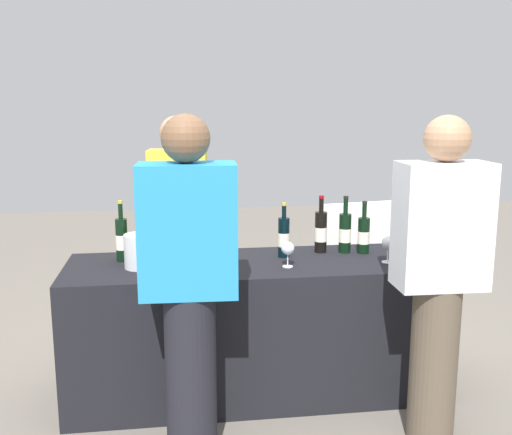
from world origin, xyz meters
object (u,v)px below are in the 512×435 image
object	(u,v)px
wine_bottle_1	(146,239)
guest_1	(439,273)
ice_bucket	(142,251)
wine_bottle_4	(284,237)
menu_board	(357,265)
wine_bottle_6	(345,232)
wine_bottle_5	(321,231)
wine_bottle_7	(364,235)
wine_bottle_2	(169,242)
wine_glass_2	(388,244)
wine_glass_1	(288,249)
wine_bottle_3	(221,239)
wine_bottle_0	(122,239)
wine_glass_0	(205,253)
guest_0	(189,280)
server_pouring	(179,229)

from	to	relation	value
wine_bottle_1	guest_1	xyz separation A→B (m)	(1.38, -0.74, -0.03)
wine_bottle_1	ice_bucket	distance (m)	0.16
wine_bottle_4	menu_board	distance (m)	1.16
wine_bottle_4	wine_bottle_6	world-z (taller)	wine_bottle_6
wine_bottle_5	wine_bottle_7	world-z (taller)	wine_bottle_5
wine_bottle_2	ice_bucket	xyz separation A→B (m)	(-0.14, -0.11, -0.02)
ice_bucket	wine_bottle_2	bearing A→B (deg)	38.57
wine_glass_2	menu_board	size ratio (longest dim) A/B	0.16
wine_bottle_2	wine_glass_1	size ratio (longest dim) A/B	2.18
wine_bottle_1	wine_bottle_3	xyz separation A→B (m)	(0.42, -0.00, -0.01)
guest_1	wine_glass_2	bearing A→B (deg)	99.02
wine_bottle_4	menu_board	size ratio (longest dim) A/B	0.34
wine_bottle_0	wine_bottle_5	bearing A→B (deg)	2.09
wine_bottle_3	ice_bucket	xyz separation A→B (m)	(-0.44, -0.15, -0.02)
wine_glass_0	menu_board	distance (m)	1.62
wine_bottle_1	wine_bottle_5	size ratio (longest dim) A/B	0.95
wine_glass_0	wine_glass_2	xyz separation A→B (m)	(1.00, 0.04, 0.00)
wine_bottle_0	wine_bottle_7	bearing A→B (deg)	-0.71
wine_glass_1	ice_bucket	world-z (taller)	ice_bucket
wine_bottle_2	wine_bottle_3	distance (m)	0.30
wine_bottle_5	wine_bottle_6	distance (m)	0.14
wine_glass_1	menu_board	bearing A→B (deg)	55.15
wine_bottle_3	wine_bottle_4	world-z (taller)	wine_bottle_4
wine_bottle_6	guest_1	size ratio (longest dim) A/B	0.21
wine_bottle_7	guest_1	xyz separation A→B (m)	(0.13, -0.71, -0.03)
wine_bottle_7	wine_bottle_5	bearing A→B (deg)	166.32
wine_bottle_5	menu_board	size ratio (longest dim) A/B	0.36
wine_bottle_1	guest_0	xyz separation A→B (m)	(0.22, -0.70, -0.03)
wine_bottle_4	menu_board	xyz separation A→B (m)	(0.70, 0.82, -0.42)
wine_glass_0	wine_glass_1	xyz separation A→B (m)	(0.44, 0.03, -0.00)
guest_1	guest_0	bearing A→B (deg)	179.40
wine_bottle_4	guest_1	size ratio (longest dim) A/B	0.20
guest_0	wine_bottle_1	bearing A→B (deg)	109.46
wine_bottle_7	wine_glass_1	world-z (taller)	wine_bottle_7
wine_bottle_6	wine_glass_1	size ratio (longest dim) A/B	2.41
server_pouring	wine_glass_1	bearing A→B (deg)	136.69
wine_bottle_3	menu_board	bearing A→B (deg)	36.36
guest_1	wine_bottle_3	bearing A→B (deg)	143.86
wine_bottle_0	server_pouring	size ratio (longest dim) A/B	0.22
wine_bottle_2	wine_bottle_6	xyz separation A→B (m)	(1.02, 0.05, 0.01)
wine_bottle_2	wine_bottle_5	bearing A→B (deg)	4.92
wine_bottle_3	guest_1	bearing A→B (deg)	-37.55
wine_glass_1	wine_glass_2	world-z (taller)	wine_glass_2
wine_bottle_4	guest_0	size ratio (longest dim) A/B	0.20
wine_glass_2	ice_bucket	distance (m)	1.33
ice_bucket	guest_0	size ratio (longest dim) A/B	0.12
wine_glass_2	guest_1	bearing A→B (deg)	-82.39
wine_glass_1	menu_board	xyz separation A→B (m)	(0.72, 1.03, -0.40)
wine_bottle_4	wine_bottle_7	bearing A→B (deg)	2.66
wine_bottle_7	wine_bottle_4	bearing A→B (deg)	-177.34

